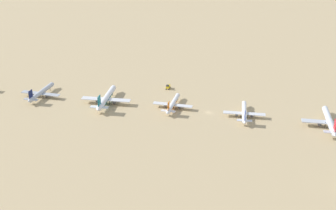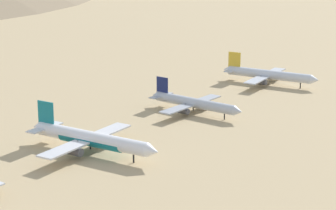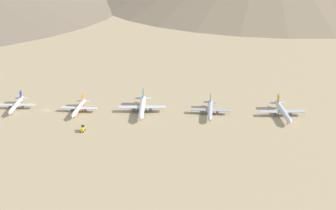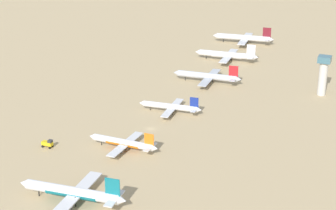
{
  "view_description": "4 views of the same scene",
  "coord_description": "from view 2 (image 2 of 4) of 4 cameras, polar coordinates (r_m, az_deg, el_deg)",
  "views": [
    {
      "loc": [
        -263.92,
        -34.47,
        129.09
      ],
      "look_at": [
        -3.56,
        28.59,
        4.33
      ],
      "focal_mm": 45.14,
      "sensor_mm": 36.0,
      "label": 1
    },
    {
      "loc": [
        121.3,
        -52.81,
        61.31
      ],
      "look_at": [
        -2.11,
        111.58,
        6.37
      ],
      "focal_mm": 70.09,
      "sensor_mm": 36.0,
      "label": 2
    },
    {
      "loc": [
        314.76,
        121.7,
        137.07
      ],
      "look_at": [
        -4.84,
        94.73,
        5.6
      ],
      "focal_mm": 48.24,
      "sensor_mm": 36.0,
      "label": 3
    },
    {
      "loc": [
        -107.48,
        230.74,
        110.47
      ],
      "look_at": [
        0.5,
        -23.11,
        4.6
      ],
      "focal_mm": 59.53,
      "sensor_mm": 36.0,
      "label": 4
    }
  ],
  "objects": [
    {
      "name": "parked_jet_5",
      "position": [
        186.67,
        -6.77,
        -2.93
      ],
      "size": [
        44.78,
        36.44,
        12.91
      ],
      "color": "white",
      "rests_on": "ground"
    },
    {
      "name": "parked_jet_7",
      "position": [
        271.72,
        8.68,
        2.62
      ],
      "size": [
        41.64,
        33.95,
        12.01
      ],
      "color": "silver",
      "rests_on": "ground"
    },
    {
      "name": "parked_jet_6",
      "position": [
        225.99,
        2.24,
        0.18
      ],
      "size": [
        37.81,
        30.64,
        10.92
      ],
      "color": "#B2B7C1",
      "rests_on": "ground"
    }
  ]
}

